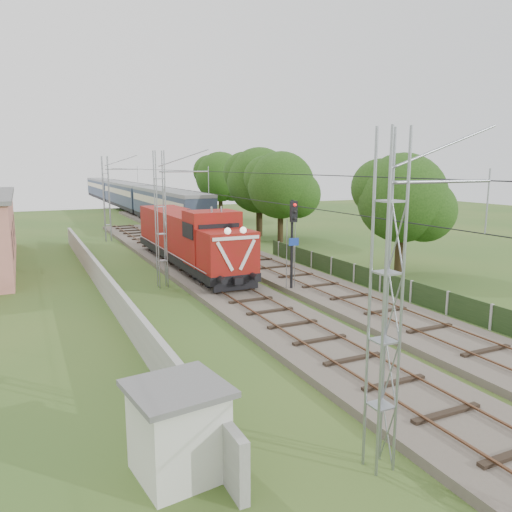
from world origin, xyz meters
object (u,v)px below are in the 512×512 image
locomotive (189,237)px  relay_hut (178,430)px  signal_post (293,230)px  coach_rake (127,194)px

locomotive → relay_hut: bearing=-108.3°
locomotive → signal_post: size_ratio=3.25×
coach_rake → relay_hut: 71.56m
signal_post → relay_hut: size_ratio=2.19×
relay_hut → locomotive: bearing=71.7°
locomotive → coach_rake: size_ratio=0.24×
coach_rake → signal_post: size_ratio=13.73×
signal_post → locomotive: bearing=110.1°
relay_hut → coach_rake: bearing=80.0°
locomotive → signal_post: signal_post is taller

